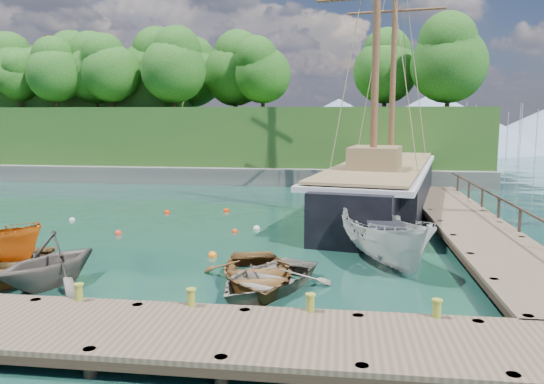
{
  "coord_description": "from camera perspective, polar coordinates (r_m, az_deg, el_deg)",
  "views": [
    {
      "loc": [
        5.7,
        -17.53,
        5.35
      ],
      "look_at": [
        2.66,
        5.42,
        2.0
      ],
      "focal_mm": 35.0,
      "sensor_mm": 36.0,
      "label": 1
    }
  ],
  "objects": [
    {
      "name": "headland",
      "position": [
        52.31,
        -13.38,
        8.22
      ],
      "size": [
        51.0,
        19.31,
        12.9
      ],
      "color": "#474744",
      "rests_on": "ground"
    },
    {
      "name": "schooner",
      "position": [
        31.27,
        11.73,
        0.27
      ],
      "size": [
        8.81,
        27.2,
        20.08
      ],
      "rotation": [
        0.0,
        0.0,
        -0.2
      ],
      "color": "black",
      "rests_on": "ground"
    },
    {
      "name": "mooring_buoy_0",
      "position": [
        26.09,
        -24.84,
        -4.37
      ],
      "size": [
        0.33,
        0.33,
        0.33
      ],
      "primitive_type": "sphere",
      "color": "silver",
      "rests_on": "ground"
    },
    {
      "name": "cabin_boat_white",
      "position": [
        19.87,
        12.04,
        -7.57
      ],
      "size": [
        4.09,
        5.86,
        2.12
      ],
      "primitive_type": "imported",
      "rotation": [
        0.0,
        0.0,
        0.41
      ],
      "color": "silver",
      "rests_on": "ground"
    },
    {
      "name": "dock_near",
      "position": [
        12.64,
        -10.46,
        -14.82
      ],
      "size": [
        20.0,
        3.2,
        1.1
      ],
      "color": "brown",
      "rests_on": "ground"
    },
    {
      "name": "mooring_buoy_7",
      "position": [
        20.57,
        -6.42,
        -6.9
      ],
      "size": [
        0.37,
        0.37,
        0.37
      ],
      "primitive_type": "sphere",
      "color": "orange",
      "rests_on": "ground"
    },
    {
      "name": "ground",
      "position": [
        19.2,
        -10.14,
        -8.08
      ],
      "size": [
        160.0,
        160.0,
        0.0
      ],
      "primitive_type": "plane",
      "color": "#183C2D",
      "rests_on": "ground"
    },
    {
      "name": "rowboat_1",
      "position": [
        18.47,
        -22.77,
        -9.27
      ],
      "size": [
        4.12,
        4.41,
        1.87
      ],
      "primitive_type": "imported",
      "rotation": [
        0.0,
        0.0,
        -0.36
      ],
      "color": "#61564F",
      "rests_on": "ground"
    },
    {
      "name": "distant_ridge",
      "position": [
        87.55,
        6.7,
        7.53
      ],
      "size": [
        117.0,
        40.0,
        10.0
      ],
      "color": "#728CA5",
      "rests_on": "ground"
    },
    {
      "name": "bollard_3",
      "position": [
        13.56,
        4.12,
        -15.04
      ],
      "size": [
        0.26,
        0.26,
        0.45
      ],
      "primitive_type": "cylinder",
      "color": "olive",
      "rests_on": "ground"
    },
    {
      "name": "mooring_buoy_3",
      "position": [
        25.18,
        -1.67,
        -4.04
      ],
      "size": [
        0.35,
        0.35,
        0.35
      ],
      "primitive_type": "sphere",
      "color": "silver",
      "rests_on": "ground"
    },
    {
      "name": "mooring_buoy_6",
      "position": [
        29.1,
        -20.71,
        -2.9
      ],
      "size": [
        0.29,
        0.29,
        0.29
      ],
      "primitive_type": "sphere",
      "color": "silver",
      "rests_on": "ground"
    },
    {
      "name": "mooring_buoy_1",
      "position": [
        25.2,
        -16.19,
        -4.36
      ],
      "size": [
        0.34,
        0.34,
        0.34
      ],
      "primitive_type": "sphere",
      "color": "red",
      "rests_on": "ground"
    },
    {
      "name": "bollard_2",
      "position": [
        14.03,
        -8.6,
        -14.28
      ],
      "size": [
        0.26,
        0.26,
        0.45
      ],
      "primitive_type": "cylinder",
      "color": "olive",
      "rests_on": "ground"
    },
    {
      "name": "bollard_4",
      "position": [
        13.73,
        17.17,
        -15.09
      ],
      "size": [
        0.26,
        0.26,
        0.45
      ],
      "primitive_type": "cylinder",
      "color": "olive",
      "rests_on": "ground"
    },
    {
      "name": "mooring_buoy_2",
      "position": [
        24.61,
        -4.02,
        -4.34
      ],
      "size": [
        0.31,
        0.31,
        0.31
      ],
      "primitive_type": "sphere",
      "color": "red",
      "rests_on": "ground"
    },
    {
      "name": "bollard_1",
      "position": [
        15.11,
        -19.89,
        -13.03
      ],
      "size": [
        0.26,
        0.26,
        0.45
      ],
      "primitive_type": "cylinder",
      "color": "olive",
      "rests_on": "ground"
    },
    {
      "name": "rowboat_0",
      "position": [
        20.12,
        -25.58,
        -8.02
      ],
      "size": [
        3.94,
        4.84,
        0.88
      ],
      "primitive_type": "imported",
      "rotation": [
        0.0,
        0.0,
        0.23
      ],
      "color": "#523C1E",
      "rests_on": "ground"
    },
    {
      "name": "mooring_buoy_5",
      "position": [
        29.91,
        -4.94,
        -2.1
      ],
      "size": [
        0.35,
        0.35,
        0.35
      ],
      "primitive_type": "sphere",
      "color": "#E72C00",
      "rests_on": "ground"
    },
    {
      "name": "rowboat_3",
      "position": [
        16.68,
        -0.65,
        -10.48
      ],
      "size": [
        4.68,
        5.3,
        0.91
      ],
      "primitive_type": "imported",
      "rotation": [
        0.0,
        0.0,
        -0.43
      ],
      "color": "slate",
      "rests_on": "ground"
    },
    {
      "name": "rowboat_2",
      "position": [
        17.14,
        -1.65,
        -9.96
      ],
      "size": [
        4.43,
        5.39,
        0.97
      ],
      "primitive_type": "imported",
      "rotation": [
        0.0,
        0.0,
        0.25
      ],
      "color": "brown",
      "rests_on": "ground"
    },
    {
      "name": "dock_east",
      "position": [
        25.68,
        20.49,
        -3.33
      ],
      "size": [
        3.2,
        24.0,
        1.1
      ],
      "color": "brown",
      "rests_on": "ground"
    },
    {
      "name": "mooring_buoy_4",
      "position": [
        29.87,
        -11.22,
        -2.24
      ],
      "size": [
        0.32,
        0.32,
        0.32
      ],
      "primitive_type": "sphere",
      "color": "#F62B00",
      "rests_on": "ground"
    }
  ]
}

